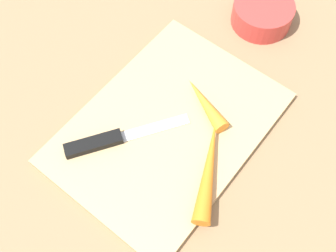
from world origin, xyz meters
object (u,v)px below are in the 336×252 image
(cutting_board, at_px, (168,128))
(knife, at_px, (102,142))
(small_bowl, at_px, (262,13))
(carrot_long, at_px, (209,168))
(carrot_short, at_px, (205,103))

(cutting_board, height_order, knife, knife)
(knife, bearing_deg, small_bowl, 25.23)
(cutting_board, height_order, carrot_long, carrot_long)
(cutting_board, bearing_deg, carrot_long, 76.40)
(cutting_board, height_order, small_bowl, small_bowl)
(cutting_board, relative_size, knife, 2.03)
(carrot_short, distance_m, small_bowl, 0.22)
(carrot_long, height_order, small_bowl, small_bowl)
(cutting_board, height_order, carrot_short, carrot_short)
(knife, bearing_deg, carrot_short, 3.90)
(carrot_long, distance_m, small_bowl, 0.33)
(carrot_long, bearing_deg, carrot_short, 10.80)
(knife, bearing_deg, cutting_board, -1.41)
(small_bowl, bearing_deg, carrot_short, 8.13)
(knife, height_order, carrot_long, carrot_long)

